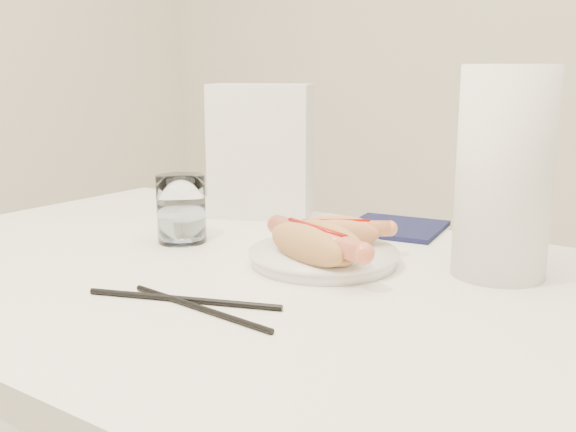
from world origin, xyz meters
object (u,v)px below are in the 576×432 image
Objects in this scene: hotdog_left at (336,233)px; water_glass at (181,209)px; paper_towel_roll at (504,173)px; hotdog_right at (316,243)px; table at (227,305)px; napkin_box at (261,151)px; plate at (324,258)px.

water_glass reaches higher than hotdog_left.
paper_towel_roll is at bearing -21.86° from hotdog_left.
hotdog_left is 0.09m from hotdog_right.
hotdog_right is (0.13, 0.05, 0.10)m from table.
hotdog_right is 0.27m from paper_towel_roll.
paper_towel_roll is at bearing 28.71° from table.
hotdog_right is 0.77× the size of napkin_box.
table is 10.72× the size of water_glass.
napkin_box reaches higher than water_glass.
napkin_box is at bearing 158.74° from hotdog_right.
water_glass is at bearing -174.98° from plate.
hotdog_right reaches higher than plate.
plate is at bearing -118.32° from hotdog_left.
water_glass is at bearing -163.85° from hotdog_right.
table is at bearing -139.08° from hotdog_right.
hotdog_right is at bearing 20.43° from table.
hotdog_right is at bearing -4.34° from water_glass.
paper_towel_roll is (0.23, 0.05, 0.11)m from hotdog_left.
hotdog_left is at bearing -57.12° from napkin_box.
water_glass is 0.25m from napkin_box.
napkin_box is 0.89× the size of paper_towel_roll.
napkin_box is (-0.27, 0.18, 0.09)m from hotdog_left.
napkin_box is (-0.02, 0.24, 0.07)m from water_glass.
plate is 0.28m from paper_towel_roll.
napkin_box is at bearing 166.21° from paper_towel_roll.
hotdog_left is at bearing 96.07° from plate.
water_glass reaches higher than plate.
napkin_box is at bearing 142.00° from plate.
table is 0.20m from hotdog_left.
water_glass reaches higher than table.
hotdog_left is 0.27m from water_glass.
napkin_box reaches higher than hotdog_right.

